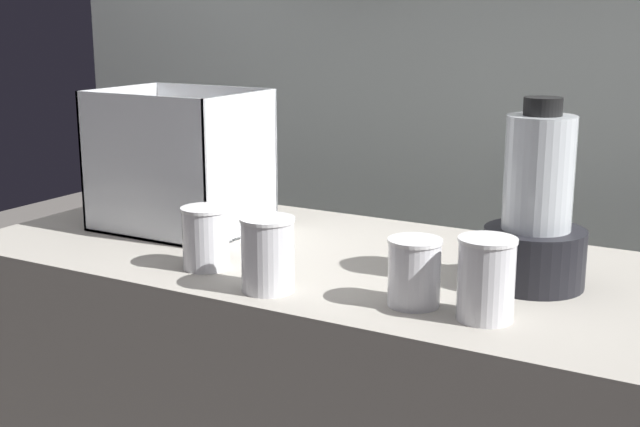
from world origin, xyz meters
The scene contains 7 objects.
back_wall_unit centered at (0.00, 0.77, 1.26)m, with size 2.60×0.24×2.50m.
carrot_display_bin centered at (-0.36, 0.03, 1.00)m, with size 0.33×0.26×0.30m.
blender_pitcher centered at (0.42, 0.01, 1.02)m, with size 0.17×0.17×0.32m.
juice_cup_beet_far_left centered at (-0.13, -0.19, 0.95)m, with size 0.09×0.09×0.11m.
juice_cup_carrot_left centered at (0.04, -0.24, 0.95)m, with size 0.09×0.09×0.13m.
juice_cup_beet_middle centered at (0.28, -0.18, 0.95)m, with size 0.09×0.09×0.11m.
juice_cup_carrot_right centered at (0.40, -0.19, 0.96)m, with size 0.09×0.09×0.13m.
Camera 1 is at (0.79, -1.38, 1.36)m, focal length 47.53 mm.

